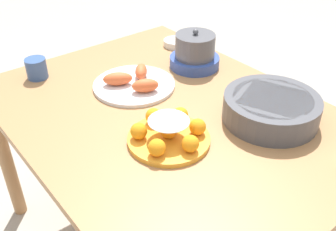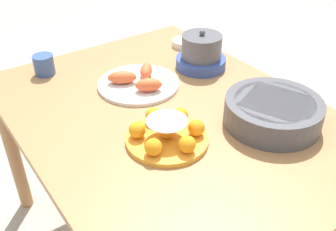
% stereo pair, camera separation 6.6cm
% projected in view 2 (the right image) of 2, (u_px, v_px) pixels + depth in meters
% --- Properties ---
extents(dining_table, '(1.32, 0.99, 0.72)m').
position_uv_depth(dining_table, '(169.00, 131.00, 1.43)').
color(dining_table, '#A87547').
rests_on(dining_table, ground_plane).
extents(cake_plate, '(0.26, 0.26, 0.09)m').
position_uv_depth(cake_plate, '(167.00, 133.00, 1.23)').
color(cake_plate, gold).
rests_on(cake_plate, dining_table).
extents(serving_bowl, '(0.32, 0.32, 0.09)m').
position_uv_depth(serving_bowl, '(273.00, 111.00, 1.30)').
color(serving_bowl, '#4C4C51').
rests_on(serving_bowl, dining_table).
extents(sauce_bowl, '(0.11, 0.11, 0.03)m').
position_uv_depth(sauce_bowl, '(184.00, 43.00, 1.84)').
color(sauce_bowl, silver).
rests_on(sauce_bowl, dining_table).
extents(seafood_platter, '(0.32, 0.32, 0.06)m').
position_uv_depth(seafood_platter, '(138.00, 82.00, 1.52)').
color(seafood_platter, silver).
rests_on(seafood_platter, dining_table).
extents(cup_near, '(0.08, 0.08, 0.08)m').
position_uv_depth(cup_near, '(44.00, 65.00, 1.60)').
color(cup_near, '#38568E').
rests_on(cup_near, dining_table).
extents(warming_pot, '(0.21, 0.21, 0.17)m').
position_uv_depth(warming_pot, '(201.00, 53.00, 1.63)').
color(warming_pot, '#334C99').
rests_on(warming_pot, dining_table).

